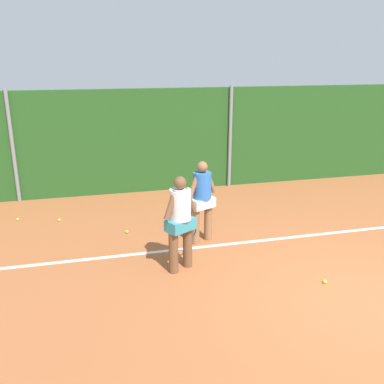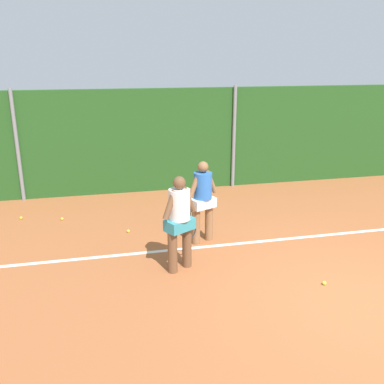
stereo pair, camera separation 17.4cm
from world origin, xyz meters
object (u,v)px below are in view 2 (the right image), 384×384
Objects in this scene: tennis_ball_1 at (62,219)px; tennis_ball_7 at (198,217)px; player_foreground_near at (180,219)px; tennis_ball_2 at (21,218)px; tennis_ball_6 at (324,283)px; tennis_ball_0 at (128,231)px; player_midcourt at (203,198)px.

tennis_ball_1 is 3.20m from tennis_ball_7.
player_foreground_near is 2.69m from tennis_ball_7.
tennis_ball_2 is 1.00× the size of tennis_ball_6.
tennis_ball_1 and tennis_ball_7 have the same top height.
player_foreground_near reaches higher than tennis_ball_0.
tennis_ball_1 is at bearing 143.42° from tennis_ball_0.
player_midcourt is 2.83m from tennis_ball_6.
player_foreground_near is 1.27m from player_midcourt.
tennis_ball_0 and tennis_ball_2 have the same top height.
player_midcourt is 4.53m from tennis_ball_2.
player_midcourt is 3.60m from tennis_ball_1.
player_foreground_near is at bearing -145.67° from player_midcourt.
tennis_ball_7 is at bearing 15.89° from tennis_ball_0.
tennis_ball_0 is at bearing 128.19° from player_midcourt.
player_foreground_near is 26.25× the size of tennis_ball_2.
tennis_ball_1 is at bearing 169.14° from tennis_ball_7.
player_midcourt reaches higher than tennis_ball_1.
tennis_ball_2 is at bearing 127.70° from player_midcourt.
tennis_ball_2 is at bearing 163.65° from tennis_ball_1.
tennis_ball_0 is (-1.46, 0.80, -0.92)m from player_midcourt.
tennis_ball_6 is (1.57, -2.16, -0.92)m from player_midcourt.
tennis_ball_2 is at bearing 104.77° from player_foreground_near.
tennis_ball_2 is (-3.19, 3.23, -0.94)m from player_foreground_near.
tennis_ball_0 and tennis_ball_6 have the same top height.
player_foreground_near is at bearing -52.84° from tennis_ball_1.
tennis_ball_0 is 4.24m from tennis_ball_6.
player_foreground_near is at bearing -110.98° from tennis_ball_7.
tennis_ball_6 is (3.03, -2.97, 0.00)m from tennis_ball_0.
player_foreground_near is 1.02× the size of player_midcourt.
player_foreground_near is 3.82m from tennis_ball_1.
player_midcourt is 1.91m from tennis_ball_0.
tennis_ball_1 is 0.99m from tennis_ball_2.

